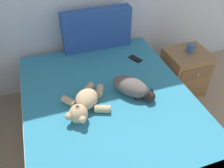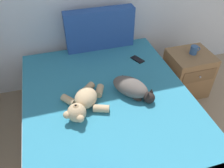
% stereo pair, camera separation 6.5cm
% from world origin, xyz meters
% --- Properties ---
extents(bed, '(1.51, 2.09, 0.54)m').
position_xyz_m(bed, '(1.15, 3.00, 0.27)').
color(bed, olive).
rests_on(bed, ground_plane).
extents(patterned_cushion, '(0.76, 0.13, 0.45)m').
position_xyz_m(patterned_cushion, '(1.29, 3.95, 0.76)').
color(patterned_cushion, '#264C99').
rests_on(patterned_cushion, bed).
extents(cat, '(0.36, 0.43, 0.15)m').
position_xyz_m(cat, '(1.36, 3.10, 0.61)').
color(cat, '#59514C').
rests_on(cat, bed).
extents(teddy_bear, '(0.40, 0.47, 0.16)m').
position_xyz_m(teddy_bear, '(0.92, 3.05, 0.61)').
color(teddy_bear, tan).
rests_on(teddy_bear, bed).
extents(cell_phone, '(0.13, 0.16, 0.01)m').
position_xyz_m(cell_phone, '(1.60, 3.59, 0.54)').
color(cell_phone, black).
rests_on(cell_phone, bed).
extents(nightstand, '(0.47, 0.45, 0.53)m').
position_xyz_m(nightstand, '(2.23, 3.53, 0.26)').
color(nightstand, olive).
rests_on(nightstand, ground_plane).
extents(mug, '(0.12, 0.08, 0.09)m').
position_xyz_m(mug, '(2.25, 3.54, 0.58)').
color(mug, '#33598C').
rests_on(mug, nightstand).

